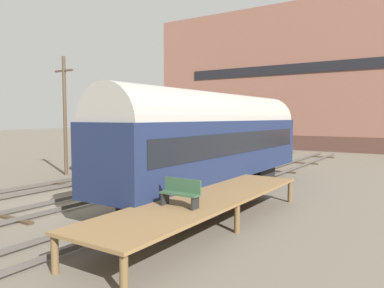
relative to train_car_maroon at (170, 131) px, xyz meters
name	(u,v)px	position (x,y,z in m)	size (l,w,h in m)	color
ground_plane	(73,205)	(4.29, -13.30, -2.92)	(200.00, 200.00, 0.00)	#60594C
track_left	(19,192)	(0.00, -13.30, -2.77)	(2.60, 60.00, 0.26)	#4C4742
track_middle	(73,202)	(4.29, -13.30, -2.77)	(2.60, 60.00, 0.26)	#4C4742
track_right	(145,215)	(8.58, -13.30, -2.77)	(2.60, 60.00, 0.26)	#4C4742
train_car_maroon	(170,131)	(0.00, 0.00, 0.00)	(2.84, 15.58, 5.10)	black
train_car_brown	(201,132)	(4.29, -2.20, 0.08)	(3.07, 16.77, 5.28)	black
train_car_navy	(215,137)	(8.58, -7.70, 0.08)	(3.08, 15.79, 5.28)	black
station_platform	(207,200)	(11.25, -12.96, -1.90)	(2.70, 11.56, 1.11)	brown
bench	(181,192)	(11.24, -14.63, -1.32)	(1.40, 0.40, 0.91)	#2D4C33
utility_pole	(65,114)	(-3.34, -7.65, 1.33)	(1.80, 0.24, 8.17)	#473828
warehouse_building	(297,80)	(2.19, 25.69, 6.04)	(36.79, 10.63, 17.91)	#4F342A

